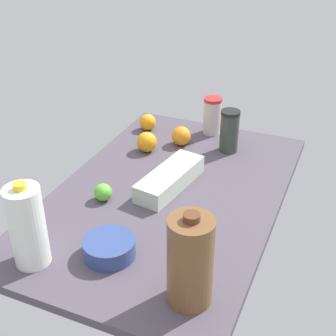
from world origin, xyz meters
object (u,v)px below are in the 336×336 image
Objects in this scene: orange_beside_bowl at (181,136)px; orange_far_back at (147,142)px; chocolate_milk_jug at (190,261)px; egg_carton at (170,179)px; shaker_bottle at (229,131)px; tumbler_cup at (212,116)px; mixing_bowl at (109,248)px; milk_jug at (27,226)px; lime_near_front at (103,192)px; orange_by_jug at (148,122)px.

orange_far_back reaches higher than orange_beside_bowl.
orange_beside_bowl is (-79.94, -34.26, -8.72)cm from chocolate_milk_jug.
egg_carton is 1.81× the size of shaker_bottle.
orange_far_back is at bearing -146.95° from chocolate_milk_jug.
tumbler_cup is at bearing 152.81° from orange_beside_bowl.
egg_carton is at bearing 177.72° from mixing_bowl.
egg_carton is 55.22cm from chocolate_milk_jug.
tumbler_cup is at bearing 144.68° from orange_far_back.
egg_carton is 48.11cm from tumbler_cup.
orange_beside_bowl is (-83.92, 11.90, -8.37)cm from milk_jug.
egg_carton is at bearing -151.77° from chocolate_milk_jug.
orange_by_jug reaches higher than lime_near_front.
milk_jug is (3.98, -46.16, -0.35)cm from chocolate_milk_jug.
lime_near_front is 57.41cm from orange_by_jug.
shaker_bottle is 33.66cm from orange_far_back.
egg_carton is 5.18× the size of lime_near_front.
milk_jug is at bearing -0.91° from orange_far_back.
egg_carton reaches higher than mixing_bowl.
mixing_bowl is 23.72cm from milk_jug.
orange_far_back is (26.65, -18.88, -4.08)cm from tumbler_cup.
tumbler_cup is 101.85cm from milk_jug.
egg_carton is at bearing -17.90° from shaker_bottle.
orange_beside_bowl is 20.54cm from orange_by_jug.
shaker_bottle reaches higher than tumbler_cup.
milk_jug is at bearing -8.07° from orange_beside_bowl.
lime_near_front is 49.72cm from orange_beside_bowl.
orange_beside_bowl is at bearing -156.12° from egg_carton.
shaker_bottle reaches higher than orange_by_jug.
lime_near_front is at bearing 175.47° from milk_jug.
chocolate_milk_jug is 3.75× the size of orange_by_jug.
mixing_bowl is at bearing 17.80° from orange_by_jug.
mixing_bowl is 1.87× the size of orange_far_back.
shaker_bottle is 84.00cm from chocolate_milk_jug.
orange_beside_bowl is (15.85, -8.14, -4.17)cm from tumbler_cup.
egg_carton is at bearing 34.79° from orange_by_jug.
tumbler_cup is 18.30cm from orange_beside_bowl.
chocolate_milk_jug is 1.66× the size of tumbler_cup.
chocolate_milk_jug is 87.41cm from orange_beside_bowl.
orange_beside_bowl is at bearing 135.15° from orange_far_back.
shaker_bottle reaches higher than lime_near_front.
orange_beside_bowl is (2.69, -19.73, -4.81)cm from shaker_bottle.
tumbler_cup is 2.66× the size of lime_near_front.
mixing_bowl is 0.57× the size of chocolate_milk_jug.
milk_jug is at bearing -85.07° from chocolate_milk_jug.
mixing_bowl is 64.78cm from orange_far_back.
egg_carton reaches higher than lime_near_front.
egg_carton is at bearing 133.69° from lime_near_front.
milk_jug is 3.21× the size of orange_far_back.
shaker_bottle is 2.19× the size of orange_beside_bowl.
chocolate_milk_jug is (6.82, 27.37, 10.00)cm from mixing_bowl.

